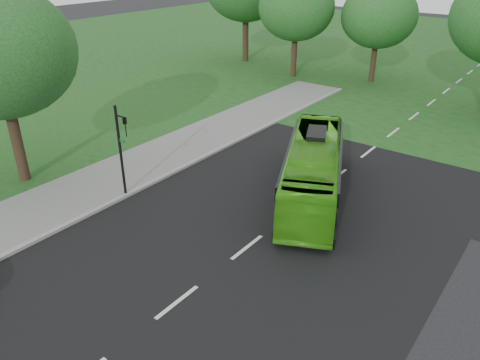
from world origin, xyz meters
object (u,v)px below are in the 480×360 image
at_px(tree_park_a, 296,8).
at_px(bus, 313,170).
at_px(tree_park_b, 379,16).
at_px(traffic_light, 122,145).

relative_size(tree_park_a, bus, 0.89).
distance_m(tree_park_a, tree_park_b, 6.98).
bearing_deg(bus, tree_park_b, 80.95).
xyz_separation_m(tree_park_a, tree_park_b, (6.53, 2.44, -0.41)).
relative_size(tree_park_b, bus, 0.84).
xyz_separation_m(tree_park_b, bus, (6.11, -21.77, -4.17)).
bearing_deg(bus, traffic_light, -167.05).
relative_size(tree_park_b, traffic_light, 1.82).
relative_size(bus, traffic_light, 2.18).
bearing_deg(traffic_light, bus, 17.55).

